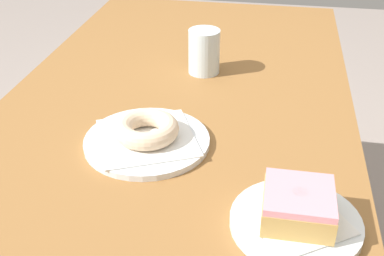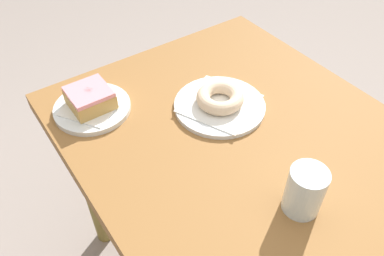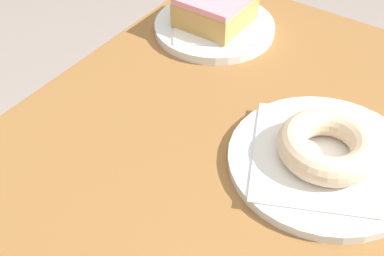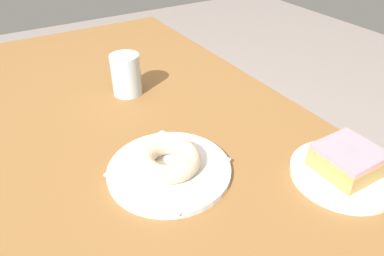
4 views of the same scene
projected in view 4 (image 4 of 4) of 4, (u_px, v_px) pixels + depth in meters
table at (127, 137)px, 0.92m from camera, size 1.21×0.74×0.72m
plate_glazed_square at (343, 174)px, 0.65m from camera, size 0.19×0.19×0.01m
napkin_glazed_square at (344, 170)px, 0.65m from camera, size 0.18×0.18×0.00m
donut_glazed_square at (348, 160)px, 0.63m from camera, size 0.10×0.10×0.05m
plate_sugar_ring at (169, 170)px, 0.66m from camera, size 0.23×0.23×0.01m
napkin_sugar_ring at (169, 167)px, 0.66m from camera, size 0.22×0.22×0.00m
donut_sugar_ring at (169, 159)px, 0.65m from camera, size 0.12×0.12×0.03m
water_glass at (126, 75)px, 0.89m from camera, size 0.07×0.07×0.10m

